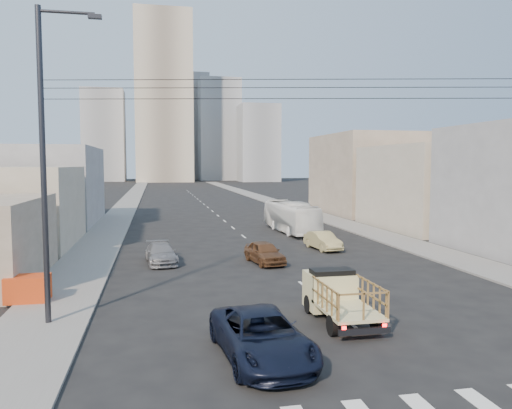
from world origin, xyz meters
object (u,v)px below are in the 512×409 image
object	(u,v)px
flatbed_pickup	(339,294)
crate_stack	(28,288)
sedan_brown	(264,252)
sedan_grey	(161,254)
navy_pickup	(262,336)
streetlamp_left	(46,158)
sedan_tan	(323,241)
city_bus	(291,217)

from	to	relation	value
flatbed_pickup	crate_stack	world-z (taller)	flatbed_pickup
sedan_brown	sedan_grey	xyz separation A→B (m)	(-6.36, 1.26, -0.07)
navy_pickup	crate_stack	xyz separation A→B (m)	(-8.85, 8.22, -0.06)
sedan_grey	streetlamp_left	xyz separation A→B (m)	(-4.29, -11.43, 5.82)
flatbed_pickup	sedan_brown	size ratio (longest dim) A/B	1.09
sedan_brown	sedan_grey	bearing A→B (deg)	160.00
navy_pickup	streetlamp_left	xyz separation A→B (m)	(-7.25, 4.89, 5.68)
sedan_tan	streetlamp_left	size ratio (longest dim) A/B	0.33
sedan_tan	streetlamp_left	distance (m)	22.17
sedan_tan	sedan_grey	bearing A→B (deg)	-173.24
city_bus	streetlamp_left	bearing A→B (deg)	-126.94
sedan_tan	crate_stack	xyz separation A→B (m)	(-17.52, -10.99, 0.04)
flatbed_pickup	navy_pickup	xyz separation A→B (m)	(-3.82, -3.18, -0.34)
city_bus	sedan_tan	distance (m)	9.63
streetlamp_left	flatbed_pickup	bearing A→B (deg)	-8.78
navy_pickup	sedan_brown	xyz separation A→B (m)	(3.40, 15.06, -0.06)
sedan_grey	crate_stack	bearing A→B (deg)	-131.91
flatbed_pickup	crate_stack	distance (m)	13.64
sedan_tan	sedan_brown	bearing A→B (deg)	-148.93
streetlamp_left	sedan_grey	bearing A→B (deg)	69.43
city_bus	crate_stack	world-z (taller)	city_bus
flatbed_pickup	sedan_tan	bearing A→B (deg)	73.18
navy_pickup	city_bus	bearing A→B (deg)	67.97
navy_pickup	sedan_grey	world-z (taller)	navy_pickup
navy_pickup	flatbed_pickup	bearing A→B (deg)	34.95
flatbed_pickup	sedan_tan	distance (m)	16.75
city_bus	sedan_brown	distance (m)	14.82
sedan_grey	streetlamp_left	bearing A→B (deg)	-116.44
navy_pickup	city_bus	world-z (taller)	city_bus
flatbed_pickup	crate_stack	size ratio (longest dim) A/B	2.45
flatbed_pickup	sedan_brown	bearing A→B (deg)	92.01
city_bus	streetlamp_left	distance (m)	29.29
sedan_brown	crate_stack	size ratio (longest dim) A/B	2.25
city_bus	sedan_grey	bearing A→B (deg)	-136.44
crate_stack	sedan_tan	bearing A→B (deg)	32.11
navy_pickup	sedan_grey	size ratio (longest dim) A/B	1.26
city_bus	crate_stack	xyz separation A→B (m)	(-17.75, -20.59, -0.71)
sedan_tan	city_bus	bearing A→B (deg)	81.40
navy_pickup	streetlamp_left	bearing A→B (deg)	141.12
sedan_grey	crate_stack	xyz separation A→B (m)	(-5.90, -8.10, 0.07)
flatbed_pickup	sedan_grey	world-z (taller)	flatbed_pickup
city_bus	streetlamp_left	xyz separation A→B (m)	(-16.14, -23.92, 5.03)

